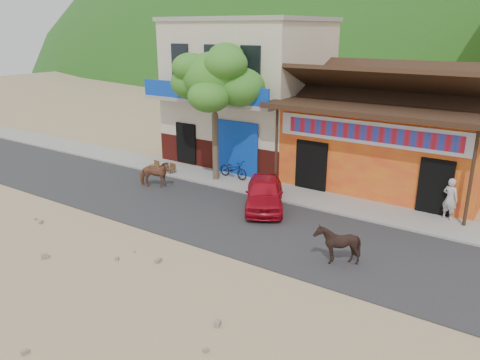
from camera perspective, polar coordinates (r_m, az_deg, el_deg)
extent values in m
plane|color=#9E825B|center=(14.67, -2.11, -9.19)|extent=(120.00, 120.00, 0.00)
cube|color=#28282B|center=(16.54, 3.01, -5.83)|extent=(60.00, 5.00, 0.04)
cube|color=gray|center=(19.40, 8.36, -2.19)|extent=(60.00, 2.00, 0.12)
cube|color=orange|center=(21.85, 17.95, 4.19)|extent=(8.00, 6.00, 3.60)
cube|color=beige|center=(24.61, 1.17, 10.58)|extent=(7.00, 6.00, 7.00)
imported|color=brown|center=(20.71, -10.38, 0.70)|extent=(1.54, 1.25, 1.19)
imported|color=black|center=(14.18, 11.73, -7.66)|extent=(1.26, 1.17, 1.22)
imported|color=#B30C1D|center=(18.09, 3.00, -1.57)|extent=(3.00, 3.77, 1.20)
imported|color=black|center=(21.44, -0.81, 1.33)|extent=(1.63, 0.73, 0.83)
imported|color=#BDBDBD|center=(18.34, 24.23, -2.10)|extent=(0.66, 0.54, 1.54)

